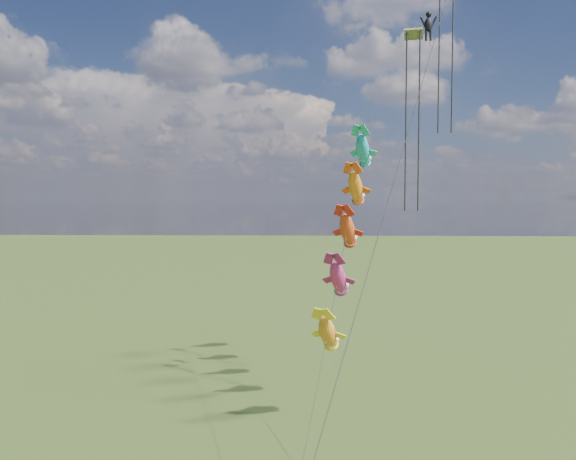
{
  "coord_description": "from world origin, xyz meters",
  "views": [
    {
      "loc": [
        11.41,
        -20.96,
        11.59
      ],
      "look_at": [
        10.31,
        8.2,
        9.91
      ],
      "focal_mm": 35.0,
      "sensor_mm": 36.0,
      "label": 1
    }
  ],
  "objects": [
    {
      "name": "fish_windsock_rig",
      "position": [
        13.56,
        10.61,
        9.76
      ],
      "size": [
        4.63,
        15.35,
        17.38
      ],
      "rotation": [
        0.0,
        0.0,
        0.04
      ],
      "color": "brown",
      "rests_on": "ground"
    },
    {
      "name": "parafoil_rig",
      "position": [
        17.12,
        7.27,
        18.74
      ],
      "size": [
        8.89,
        15.63,
        23.26
      ],
      "rotation": [
        0.0,
        0.0,
        -0.41
      ],
      "color": "brown",
      "rests_on": "ground"
    }
  ]
}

